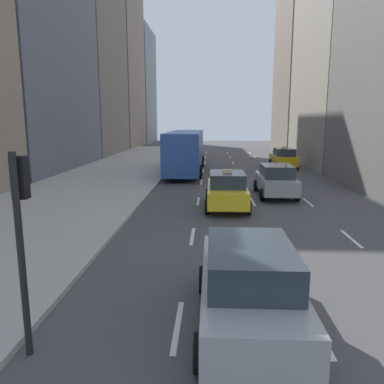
# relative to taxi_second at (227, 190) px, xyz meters

# --- Properties ---
(sidewalk_left) EXTENTS (8.00, 66.00, 0.15)m
(sidewalk_left) POSITION_rel_taxi_second_xyz_m (-8.20, 8.46, -0.81)
(sidewalk_left) COLOR #ADAAA3
(sidewalk_left) RESTS_ON ground
(lane_markings) EXTENTS (5.72, 56.00, 0.01)m
(lane_markings) POSITION_rel_taxi_second_xyz_m (1.40, 4.46, -0.87)
(lane_markings) COLOR white
(lane_markings) RESTS_ON ground
(building_row_left) EXTENTS (6.00, 81.61, 30.50)m
(building_row_left) POSITION_rel_taxi_second_xyz_m (-15.20, 22.05, 11.14)
(building_row_left) COLOR gray
(building_row_left) RESTS_ON ground
(taxi_second) EXTENTS (2.02, 4.40, 1.87)m
(taxi_second) POSITION_rel_taxi_second_xyz_m (0.00, 0.00, 0.00)
(taxi_second) COLOR yellow
(taxi_second) RESTS_ON ground
(taxi_third) EXTENTS (2.02, 4.40, 1.87)m
(taxi_third) POSITION_rel_taxi_second_xyz_m (5.60, 15.77, 0.00)
(taxi_third) COLOR yellow
(taxi_third) RESTS_ON ground
(sedan_black_near) EXTENTS (2.02, 4.41, 1.75)m
(sedan_black_near) POSITION_rel_taxi_second_xyz_m (2.80, 3.02, 0.01)
(sedan_black_near) COLOR #9EA0A5
(sedan_black_near) RESTS_ON ground
(sedan_silver_behind) EXTENTS (2.02, 4.63, 1.80)m
(sedan_silver_behind) POSITION_rel_taxi_second_xyz_m (-0.00, -10.52, 0.03)
(sedan_silver_behind) COLOR #9EA0A5
(sedan_silver_behind) RESTS_ON ground
(city_bus) EXTENTS (2.80, 11.61, 3.25)m
(city_bus) POSITION_rel_taxi_second_xyz_m (-2.81, 12.43, 0.91)
(city_bus) COLOR #2D519E
(city_bus) RESTS_ON ground
(traffic_light_pole) EXTENTS (0.24, 0.42, 3.60)m
(traffic_light_pole) POSITION_rel_taxi_second_xyz_m (-3.95, -11.49, 1.53)
(traffic_light_pole) COLOR black
(traffic_light_pole) RESTS_ON ground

